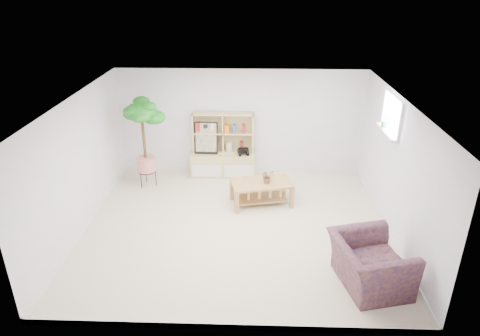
{
  "coord_description": "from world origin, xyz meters",
  "views": [
    {
      "loc": [
        0.3,
        -6.71,
        4.25
      ],
      "look_at": [
        0.05,
        0.48,
        0.98
      ],
      "focal_mm": 32.0,
      "sensor_mm": 36.0,
      "label": 1
    }
  ],
  "objects_px": {
    "storage_unit": "(223,145)",
    "armchair": "(370,261)",
    "floor_tree": "(144,144)",
    "coffee_table": "(261,193)"
  },
  "relations": [
    {
      "from": "storage_unit",
      "to": "armchair",
      "type": "bearing_deg",
      "value": -57.12
    },
    {
      "from": "coffee_table",
      "to": "floor_tree",
      "type": "distance_m",
      "value": 2.69
    },
    {
      "from": "armchair",
      "to": "floor_tree",
      "type": "bearing_deg",
      "value": 38.59
    },
    {
      "from": "floor_tree",
      "to": "armchair",
      "type": "bearing_deg",
      "value": -38.0
    },
    {
      "from": "storage_unit",
      "to": "floor_tree",
      "type": "distance_m",
      "value": 1.74
    },
    {
      "from": "storage_unit",
      "to": "armchair",
      "type": "distance_m",
      "value": 4.47
    },
    {
      "from": "storage_unit",
      "to": "armchair",
      "type": "relative_size",
      "value": 1.29
    },
    {
      "from": "storage_unit",
      "to": "coffee_table",
      "type": "bearing_deg",
      "value": -57.19
    },
    {
      "from": "coffee_table",
      "to": "armchair",
      "type": "relative_size",
      "value": 1.04
    },
    {
      "from": "storage_unit",
      "to": "coffee_table",
      "type": "xyz_separation_m",
      "value": [
        0.86,
        -1.33,
        -0.49
      ]
    }
  ]
}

